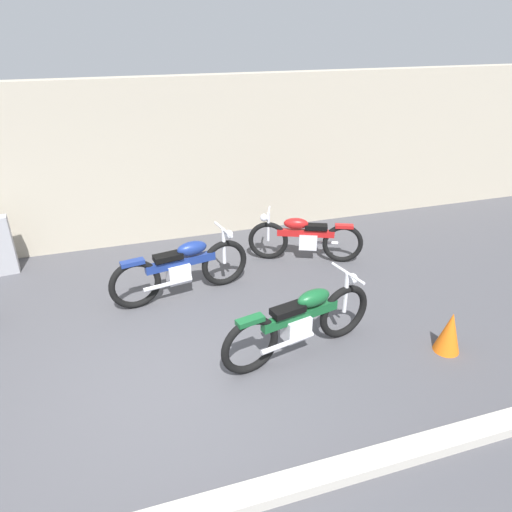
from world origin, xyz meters
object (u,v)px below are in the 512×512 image
(motorcycle_red, at_px, (304,238))
(motorcycle_blue, at_px, (183,268))
(motorcycle_green, at_px, (301,321))
(traffic_cone, at_px, (450,332))

(motorcycle_red, relative_size, motorcycle_blue, 0.86)
(motorcycle_red, distance_m, motorcycle_blue, 2.22)
(motorcycle_green, height_order, motorcycle_red, motorcycle_green)
(traffic_cone, height_order, motorcycle_green, motorcycle_green)
(motorcycle_red, bearing_deg, traffic_cone, 127.87)
(motorcycle_green, distance_m, motorcycle_red, 2.52)
(traffic_cone, bearing_deg, motorcycle_red, 104.94)
(traffic_cone, relative_size, motorcycle_blue, 0.26)
(motorcycle_green, relative_size, motorcycle_red, 1.15)
(motorcycle_blue, bearing_deg, motorcycle_red, 3.03)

